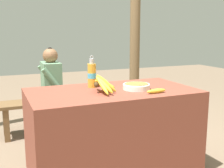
{
  "coord_description": "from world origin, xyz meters",
  "views": [
    {
      "loc": [
        -0.9,
        -2.1,
        1.2
      ],
      "look_at": [
        0.02,
        0.05,
        0.76
      ],
      "focal_mm": 45.0,
      "sensor_mm": 36.0,
      "label": 1
    }
  ],
  "objects_px": {
    "wooden_bench": "(56,105)",
    "water_bottle": "(92,75)",
    "serving_bowl": "(136,86)",
    "support_post_far": "(135,38)",
    "loose_banana_front": "(156,91)",
    "seated_vendor": "(47,85)",
    "banana_bunch_ripe": "(103,84)",
    "banana_bunch_green": "(88,92)"
  },
  "relations": [
    {
      "from": "loose_banana_front",
      "to": "wooden_bench",
      "type": "bearing_deg",
      "value": 109.65
    },
    {
      "from": "serving_bowl",
      "to": "loose_banana_front",
      "type": "distance_m",
      "value": 0.21
    },
    {
      "from": "serving_bowl",
      "to": "wooden_bench",
      "type": "height_order",
      "value": "serving_bowl"
    },
    {
      "from": "support_post_far",
      "to": "banana_bunch_ripe",
      "type": "bearing_deg",
      "value": -124.88
    },
    {
      "from": "wooden_bench",
      "to": "banana_bunch_green",
      "type": "distance_m",
      "value": 0.43
    },
    {
      "from": "loose_banana_front",
      "to": "support_post_far",
      "type": "height_order",
      "value": "support_post_far"
    },
    {
      "from": "serving_bowl",
      "to": "loose_banana_front",
      "type": "bearing_deg",
      "value": -68.88
    },
    {
      "from": "banana_bunch_green",
      "to": "loose_banana_front",
      "type": "bearing_deg",
      "value": -85.97
    },
    {
      "from": "seated_vendor",
      "to": "loose_banana_front",
      "type": "bearing_deg",
      "value": 115.43
    },
    {
      "from": "serving_bowl",
      "to": "seated_vendor",
      "type": "bearing_deg",
      "value": 114.07
    },
    {
      "from": "banana_bunch_ripe",
      "to": "seated_vendor",
      "type": "relative_size",
      "value": 0.33
    },
    {
      "from": "water_bottle",
      "to": "wooden_bench",
      "type": "height_order",
      "value": "water_bottle"
    },
    {
      "from": "loose_banana_front",
      "to": "support_post_far",
      "type": "relative_size",
      "value": 0.08
    },
    {
      "from": "seated_vendor",
      "to": "wooden_bench",
      "type": "bearing_deg",
      "value": -161.56
    },
    {
      "from": "wooden_bench",
      "to": "seated_vendor",
      "type": "relative_size",
      "value": 1.32
    },
    {
      "from": "loose_banana_front",
      "to": "wooden_bench",
      "type": "height_order",
      "value": "loose_banana_front"
    },
    {
      "from": "banana_bunch_green",
      "to": "support_post_far",
      "type": "xyz_separation_m",
      "value": [
        0.84,
        0.38,
        0.65
      ]
    },
    {
      "from": "serving_bowl",
      "to": "water_bottle",
      "type": "xyz_separation_m",
      "value": [
        -0.32,
        0.23,
        0.08
      ]
    },
    {
      "from": "loose_banana_front",
      "to": "seated_vendor",
      "type": "relative_size",
      "value": 0.18
    },
    {
      "from": "loose_banana_front",
      "to": "support_post_far",
      "type": "xyz_separation_m",
      "value": [
        0.74,
        1.8,
        0.37
      ]
    },
    {
      "from": "support_post_far",
      "to": "wooden_bench",
      "type": "bearing_deg",
      "value": -163.21
    },
    {
      "from": "wooden_bench",
      "to": "water_bottle",
      "type": "bearing_deg",
      "value": -83.31
    },
    {
      "from": "water_bottle",
      "to": "loose_banana_front",
      "type": "bearing_deg",
      "value": -47.26
    },
    {
      "from": "banana_bunch_ripe",
      "to": "banana_bunch_green",
      "type": "distance_m",
      "value": 1.31
    },
    {
      "from": "water_bottle",
      "to": "banana_bunch_green",
      "type": "distance_m",
      "value": 1.1
    },
    {
      "from": "loose_banana_front",
      "to": "wooden_bench",
      "type": "relative_size",
      "value": 0.13
    },
    {
      "from": "water_bottle",
      "to": "seated_vendor",
      "type": "xyz_separation_m",
      "value": [
        -0.22,
        0.97,
        -0.25
      ]
    },
    {
      "from": "serving_bowl",
      "to": "support_post_far",
      "type": "bearing_deg",
      "value": 62.99
    },
    {
      "from": "serving_bowl",
      "to": "wooden_bench",
      "type": "bearing_deg",
      "value": 109.42
    },
    {
      "from": "serving_bowl",
      "to": "wooden_bench",
      "type": "xyz_separation_m",
      "value": [
        -0.43,
        1.23,
        -0.42
      ]
    },
    {
      "from": "serving_bowl",
      "to": "banana_bunch_ripe",
      "type": "bearing_deg",
      "value": -177.63
    },
    {
      "from": "seated_vendor",
      "to": "support_post_far",
      "type": "height_order",
      "value": "support_post_far"
    },
    {
      "from": "water_bottle",
      "to": "banana_bunch_ripe",
      "type": "bearing_deg",
      "value": -88.56
    },
    {
      "from": "banana_bunch_ripe",
      "to": "seated_vendor",
      "type": "bearing_deg",
      "value": 100.55
    },
    {
      "from": "banana_bunch_green",
      "to": "support_post_far",
      "type": "distance_m",
      "value": 1.13
    },
    {
      "from": "banana_bunch_ripe",
      "to": "serving_bowl",
      "type": "relative_size",
      "value": 1.45
    },
    {
      "from": "support_post_far",
      "to": "serving_bowl",
      "type": "bearing_deg",
      "value": -117.01
    },
    {
      "from": "water_bottle",
      "to": "seated_vendor",
      "type": "bearing_deg",
      "value": 102.76
    },
    {
      "from": "water_bottle",
      "to": "wooden_bench",
      "type": "relative_size",
      "value": 0.2
    },
    {
      "from": "banana_bunch_ripe",
      "to": "wooden_bench",
      "type": "distance_m",
      "value": 1.33
    },
    {
      "from": "banana_bunch_green",
      "to": "serving_bowl",
      "type": "bearing_deg",
      "value": -88.84
    },
    {
      "from": "wooden_bench",
      "to": "banana_bunch_ripe",
      "type": "bearing_deg",
      "value": -84.32
    }
  ]
}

